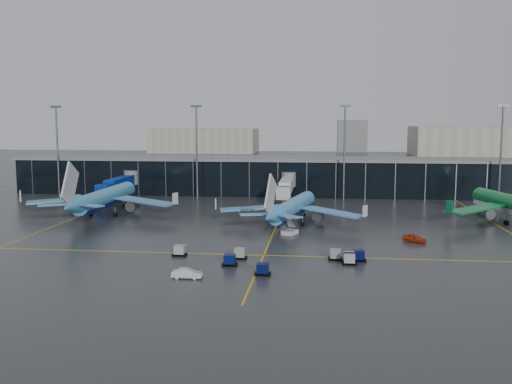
# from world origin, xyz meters

# --- Properties ---
(ground) EXTENTS (600.00, 600.00, 0.00)m
(ground) POSITION_xyz_m (0.00, 0.00, 0.00)
(ground) COLOR #282B2D
(ground) RESTS_ON ground
(terminal_pier) EXTENTS (142.00, 17.00, 10.70)m
(terminal_pier) POSITION_xyz_m (0.00, 62.00, 5.42)
(terminal_pier) COLOR black
(terminal_pier) RESTS_ON ground
(jet_bridges) EXTENTS (94.00, 27.50, 7.20)m
(jet_bridges) POSITION_xyz_m (-35.00, 42.99, 4.55)
(jet_bridges) COLOR #595B60
(jet_bridges) RESTS_ON ground
(flood_masts) EXTENTS (203.00, 0.50, 25.50)m
(flood_masts) POSITION_xyz_m (5.00, 50.00, 13.81)
(flood_masts) COLOR #595B60
(flood_masts) RESTS_ON ground
(distant_hangars) EXTENTS (260.00, 71.00, 22.00)m
(distant_hangars) POSITION_xyz_m (49.94, 270.08, 8.79)
(distant_hangars) COLOR #B2AD99
(distant_hangars) RESTS_ON ground
(taxi_lines) EXTENTS (220.00, 120.00, 0.02)m
(taxi_lines) POSITION_xyz_m (10.00, 10.61, 0.01)
(taxi_lines) COLOR gold
(taxi_lines) RESTS_ON ground
(airliner_arkefly) EXTENTS (36.97, 41.96, 12.75)m
(airliner_arkefly) POSITION_xyz_m (-29.54, 19.98, 6.38)
(airliner_arkefly) COLOR #398CBD
(airliner_arkefly) RESTS_ON ground
(airliner_klm_near) EXTENTS (38.71, 42.20, 11.25)m
(airliner_klm_near) POSITION_xyz_m (13.24, 13.43, 5.62)
(airliner_klm_near) COLOR #4390DC
(airliner_klm_near) RESTS_ON ground
(baggage_carts) EXTENTS (30.24, 11.49, 1.70)m
(baggage_carts) POSITION_xyz_m (14.10, -19.48, 0.76)
(baggage_carts) COLOR black
(baggage_carts) RESTS_ON ground
(mobile_airstair) EXTENTS (3.26, 3.80, 3.45)m
(mobile_airstair) POSITION_xyz_m (13.22, 2.51, 0.77)
(mobile_airstair) COLOR silver
(mobile_airstair) RESTS_ON ground
(service_van_red) EXTENTS (4.29, 3.85, 1.41)m
(service_van_red) POSITION_xyz_m (35.50, -2.05, 0.70)
(service_van_red) COLOR #B32D0D
(service_van_red) RESTS_ON ground
(service_van_white) EXTENTS (4.17, 1.50, 1.37)m
(service_van_white) POSITION_xyz_m (0.97, -29.44, 0.68)
(service_van_white) COLOR silver
(service_van_white) RESTS_ON ground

